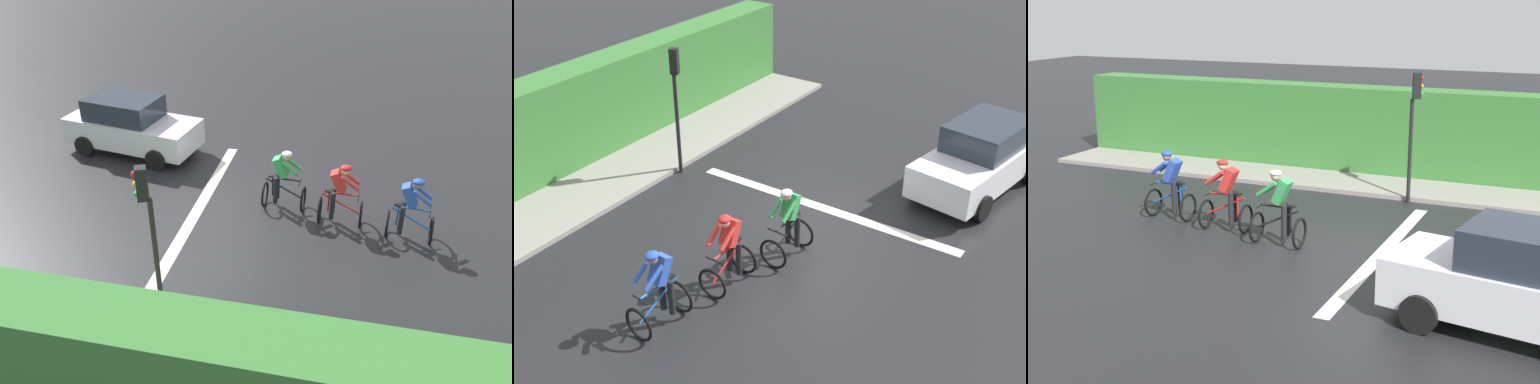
% 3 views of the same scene
% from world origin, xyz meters
% --- Properties ---
extents(ground_plane, '(80.00, 80.00, 0.00)m').
position_xyz_m(ground_plane, '(0.00, 0.00, 0.00)').
color(ground_plane, black).
extents(sidewalk_kerb, '(2.80, 19.12, 0.12)m').
position_xyz_m(sidewalk_kerb, '(5.55, 2.00, 0.06)').
color(sidewalk_kerb, gray).
rests_on(sidewalk_kerb, ground).
extents(stone_wall_low, '(0.44, 19.12, 0.40)m').
position_xyz_m(stone_wall_low, '(6.45, 2.00, 0.20)').
color(stone_wall_low, gray).
rests_on(stone_wall_low, ground).
extents(hedge_wall, '(1.10, 19.12, 2.61)m').
position_xyz_m(hedge_wall, '(6.75, 2.00, 1.30)').
color(hedge_wall, '#387533').
rests_on(hedge_wall, ground).
extents(road_marking_stop_line, '(7.00, 0.30, 0.01)m').
position_xyz_m(road_marking_stop_line, '(0.00, -0.49, 0.00)').
color(road_marking_stop_line, silver).
rests_on(road_marking_stop_line, ground).
extents(cyclist_lead, '(0.76, 1.13, 1.66)m').
position_xyz_m(cyclist_lead, '(0.35, 4.83, 0.80)').
color(cyclist_lead, black).
rests_on(cyclist_lead, ground).
extents(cyclist_second, '(0.68, 1.08, 1.66)m').
position_xyz_m(cyclist_second, '(0.05, 3.16, 0.80)').
color(cyclist_second, black).
rests_on(cyclist_second, ground).
extents(cyclist_mid, '(0.71, 1.10, 1.66)m').
position_xyz_m(cyclist_mid, '(-0.39, 1.67, 0.80)').
color(cyclist_mid, black).
rests_on(cyclist_mid, ground).
extents(car_white, '(2.38, 4.32, 1.76)m').
position_xyz_m(car_white, '(-2.73, -3.55, 0.87)').
color(car_white, silver).
rests_on(car_white, ground).
extents(traffic_light_near_crossing, '(0.26, 0.30, 3.34)m').
position_xyz_m(traffic_light_near_crossing, '(4.08, -0.04, 2.22)').
color(traffic_light_near_crossing, black).
rests_on(traffic_light_near_crossing, ground).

